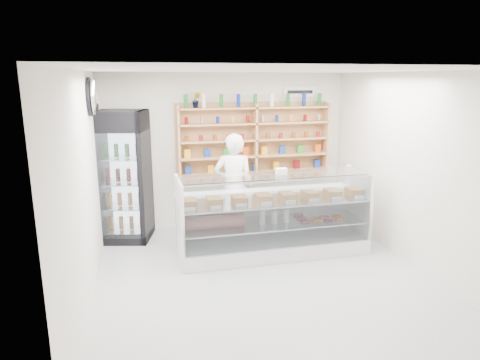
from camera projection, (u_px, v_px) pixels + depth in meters
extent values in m
plane|color=#A5A5AA|center=(265.00, 279.00, 5.90)|extent=(5.00, 5.00, 0.00)
plane|color=white|center=(268.00, 70.00, 5.24)|extent=(5.00, 5.00, 0.00)
plane|color=silver|center=(227.00, 150.00, 7.93)|extent=(4.50, 0.00, 4.50)
plane|color=silver|center=(366.00, 257.00, 3.21)|extent=(4.50, 0.00, 4.50)
plane|color=silver|center=(85.00, 192.00, 5.05)|extent=(0.00, 5.00, 5.00)
plane|color=silver|center=(417.00, 172.00, 6.09)|extent=(0.00, 5.00, 5.00)
cube|color=white|center=(273.00, 245.00, 6.76)|extent=(2.95, 0.84, 0.25)
cube|color=white|center=(266.00, 212.00, 7.03)|extent=(2.95, 0.05, 0.62)
cube|color=silver|center=(273.00, 223.00, 6.68)|extent=(2.83, 0.74, 0.02)
cube|color=silver|center=(274.00, 200.00, 6.59)|extent=(2.89, 0.77, 0.02)
cube|color=silver|center=(282.00, 215.00, 6.23)|extent=(2.89, 0.12, 1.03)
cube|color=silver|center=(275.00, 175.00, 6.45)|extent=(2.89, 0.59, 0.01)
imported|color=white|center=(234.00, 187.00, 7.24)|extent=(0.75, 0.58, 1.82)
cube|color=black|center=(124.00, 176.00, 7.18)|extent=(0.95, 0.94, 2.20)
cube|color=#2E0538|center=(126.00, 122.00, 6.65)|extent=(0.76, 0.22, 0.31)
cube|color=silver|center=(130.00, 187.00, 6.87)|extent=(0.65, 0.17, 1.73)
cube|color=tan|center=(179.00, 143.00, 7.52)|extent=(0.04, 0.28, 1.33)
cube|color=tan|center=(255.00, 140.00, 7.85)|extent=(0.04, 0.28, 1.33)
cube|color=tan|center=(325.00, 138.00, 8.18)|extent=(0.04, 0.28, 1.33)
cube|color=tan|center=(255.00, 172.00, 7.99)|extent=(2.80, 0.28, 0.03)
cube|color=tan|center=(255.00, 156.00, 7.92)|extent=(2.80, 0.28, 0.03)
cube|color=tan|center=(255.00, 140.00, 7.85)|extent=(2.80, 0.28, 0.03)
cube|color=tan|center=(255.00, 123.00, 7.78)|extent=(2.80, 0.28, 0.03)
cube|color=tan|center=(255.00, 108.00, 7.71)|extent=(2.80, 0.28, 0.03)
imported|color=#1E6626|center=(196.00, 100.00, 7.43)|extent=(0.17, 0.15, 0.27)
ellipsoid|color=silver|center=(93.00, 97.00, 5.95)|extent=(0.15, 0.50, 0.50)
cube|color=white|center=(300.00, 92.00, 7.98)|extent=(0.62, 0.03, 0.20)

